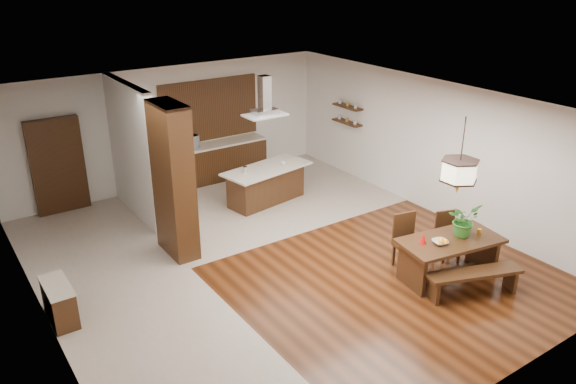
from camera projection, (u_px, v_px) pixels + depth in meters
room_shell at (274, 153)px, 9.75m from camera, size 9.00×9.04×2.92m
tile_hallway at (133, 304)px, 9.10m from camera, size 2.50×9.00×0.01m
tile_kitchen at (261, 198)px, 13.10m from camera, size 5.50×4.00×0.01m
soffit_band at (273, 106)px, 9.43m from camera, size 8.00×9.00×0.02m
partition_pier at (173, 181)px, 10.17m from camera, size 0.45×1.00×2.90m
partition_stub at (132, 151)px, 11.76m from camera, size 0.18×2.40×2.90m
hallway_console at (59, 303)px, 8.58m from camera, size 0.37×0.88×0.63m
hallway_doorway at (58, 166)px, 12.08m from camera, size 1.10×0.20×2.10m
rear_counter at (216, 161)px, 14.08m from camera, size 2.60×0.62×0.95m
kitchen_window at (209, 110)px, 13.78m from camera, size 2.60×0.08×1.50m
shelf_lower at (347, 122)px, 14.00m from camera, size 0.26×0.90×0.04m
shelf_upper at (348, 107)px, 13.85m from camera, size 0.26×0.90×0.04m
dining_table at (449, 249)px, 9.67m from camera, size 1.90×1.17×0.74m
dining_bench at (473, 283)px, 9.26m from camera, size 1.64×0.89×0.45m
dining_chair_left at (409, 243)px, 9.97m from camera, size 0.54×0.54×1.02m
dining_chair_right at (448, 236)px, 10.34m from camera, size 0.50×0.50×0.89m
pendant_lantern at (461, 156)px, 9.02m from camera, size 0.64×0.64×1.31m
foliage_plant at (463, 220)px, 9.62m from camera, size 0.56×0.50×0.59m
fruit_bowl at (440, 242)px, 9.43m from camera, size 0.31×0.31×0.06m
napkin_cone at (423, 238)px, 9.43m from camera, size 0.15×0.15×0.20m
gold_ornament at (479, 232)px, 9.73m from camera, size 0.10×0.10×0.11m
kitchen_island at (266, 184)px, 12.76m from camera, size 2.17×1.22×0.85m
range_hood at (265, 96)px, 11.98m from camera, size 0.90×0.55×0.87m
island_cup at (283, 163)px, 12.73m from camera, size 0.15×0.15×0.09m
microwave at (185, 143)px, 13.39m from camera, size 0.68×0.56×0.33m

